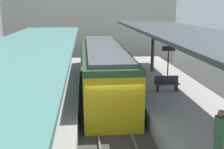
{
  "coord_description": "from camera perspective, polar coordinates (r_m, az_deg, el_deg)",
  "views": [
    {
      "loc": [
        -1.25,
        -12.05,
        5.7
      ],
      "look_at": [
        0.35,
        3.54,
        1.84
      ],
      "focal_mm": 44.05,
      "sensor_mm": 36.0,
      "label": 1
    }
  ],
  "objects": [
    {
      "name": "ground_plane",
      "position": [
        13.39,
        0.07,
        -11.37
      ],
      "size": [
        80.0,
        80.0,
        0.0
      ],
      "primitive_type": "plane",
      "color": "#383835"
    },
    {
      "name": "platform_left",
      "position": [
        13.37,
        -16.6,
        -9.67
      ],
      "size": [
        4.4,
        28.0,
        1.0
      ],
      "primitive_type": "cube",
      "color": "#ADA8A0",
      "rests_on": "ground_plane"
    },
    {
      "name": "platform_right",
      "position": [
        14.06,
        15.84,
        -8.43
      ],
      "size": [
        4.4,
        28.0,
        1.0
      ],
      "primitive_type": "cube",
      "color": "#ADA8A0",
      "rests_on": "ground_plane"
    },
    {
      "name": "track_ballast",
      "position": [
        13.35,
        0.07,
        -10.98
      ],
      "size": [
        3.2,
        28.0,
        0.2
      ],
      "primitive_type": "cube",
      "color": "#423F3D",
      "rests_on": "ground_plane"
    },
    {
      "name": "rail_near_side",
      "position": [
        13.23,
        -3.09,
        -10.43
      ],
      "size": [
        0.08,
        28.0,
        0.14
      ],
      "primitive_type": "cube",
      "color": "slate",
      "rests_on": "track_ballast"
    },
    {
      "name": "rail_far_side",
      "position": [
        13.36,
        3.19,
        -10.17
      ],
      "size": [
        0.08,
        28.0,
        0.14
      ],
      "primitive_type": "cube",
      "color": "slate",
      "rests_on": "track_ballast"
    },
    {
      "name": "commuter_train",
      "position": [
        17.98,
        -1.71,
        1.05
      ],
      "size": [
        2.78,
        12.86,
        3.1
      ],
      "color": "#2D5633",
      "rests_on": "track_ballast"
    },
    {
      "name": "canopy_left",
      "position": [
        13.81,
        -16.52,
        5.8
      ],
      "size": [
        4.18,
        21.0,
        3.02
      ],
      "color": "#333335",
      "rests_on": "platform_left"
    },
    {
      "name": "canopy_right",
      "position": [
        14.43,
        14.83,
        8.22
      ],
      "size": [
        4.18,
        21.0,
        3.53
      ],
      "color": "#333335",
      "rests_on": "platform_right"
    },
    {
      "name": "platform_bench",
      "position": [
        16.07,
        11.3,
        -1.73
      ],
      "size": [
        1.4,
        0.41,
        0.86
      ],
      "color": "black",
      "rests_on": "platform_right"
    },
    {
      "name": "platform_sign",
      "position": [
        18.59,
        11.64,
        4.01
      ],
      "size": [
        0.9,
        0.08,
        2.21
      ],
      "color": "#262628",
      "rests_on": "platform_right"
    },
    {
      "name": "passenger_mid_platform",
      "position": [
        9.22,
        21.35,
        -11.62
      ],
      "size": [
        0.36,
        0.36,
        1.71
      ],
      "color": "#386B3D",
      "rests_on": "platform_right"
    },
    {
      "name": "passenger_far_end",
      "position": [
        18.02,
        -17.55,
        0.84
      ],
      "size": [
        0.36,
        0.36,
        1.64
      ],
      "color": "maroon",
      "rests_on": "platform_left"
    },
    {
      "name": "station_building_backdrop",
      "position": [
        32.06,
        -4.5,
        13.42
      ],
      "size": [
        18.0,
        6.0,
        11.0
      ],
      "primitive_type": "cube",
      "color": "beige",
      "rests_on": "ground_plane"
    }
  ]
}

